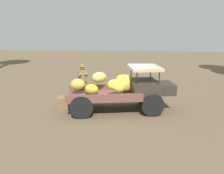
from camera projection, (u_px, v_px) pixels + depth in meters
ground_plane at (115, 108)px, 9.52m from camera, size 60.00×60.00×0.00m
truck at (125, 89)px, 9.12m from camera, size 4.63×2.41×1.89m
farmer at (83, 79)px, 10.61m from camera, size 0.57×0.54×1.76m
wooden_crate at (63, 102)px, 9.60m from camera, size 0.61×0.69×0.48m
loose_banana_bunch at (90, 93)px, 11.29m from camera, size 0.40×0.60×0.31m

